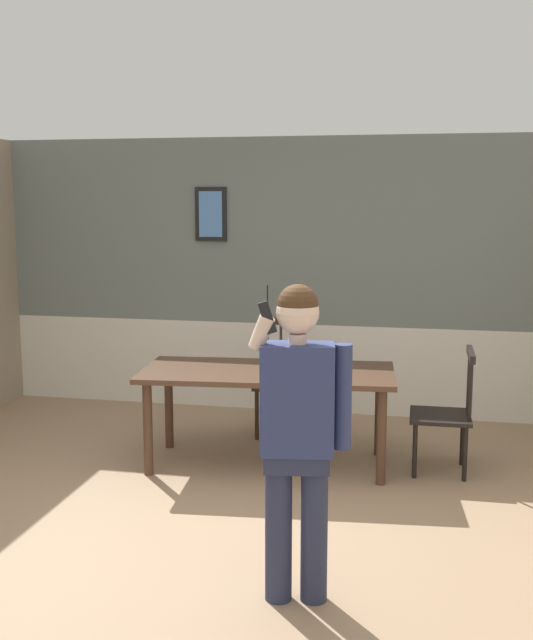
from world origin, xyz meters
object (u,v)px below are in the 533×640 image
object	(u,v)px
chair_near_window	(279,381)
chair_by_doorway	(446,413)
person_figure	(298,425)
dining_table	(268,381)

from	to	relation	value
chair_near_window	chair_by_doorway	distance (m)	1.59
chair_near_window	chair_by_doorway	size ratio (longest dim) A/B	1.07
chair_by_doorway	person_figure	size ratio (longest dim) A/B	0.57
chair_by_doorway	person_figure	world-z (taller)	person_figure
dining_table	person_figure	size ratio (longest dim) A/B	1.21
chair_near_window	person_figure	size ratio (longest dim) A/B	0.61
chair_by_doorway	person_figure	bearing A→B (deg)	159.08
dining_table	chair_by_doorway	world-z (taller)	chair_by_doorway
dining_table	person_figure	xyz separation A→B (m)	(0.57, -2.01, 0.27)
dining_table	chair_near_window	distance (m)	0.84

